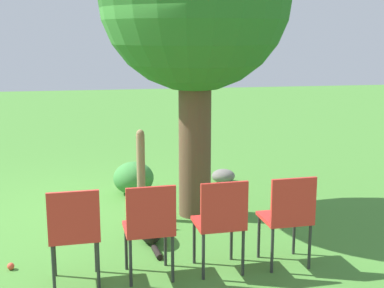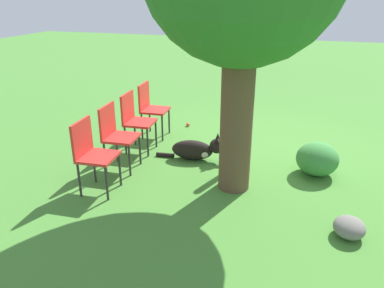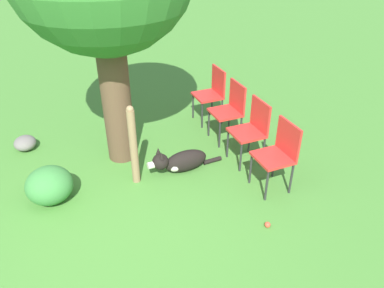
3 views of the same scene
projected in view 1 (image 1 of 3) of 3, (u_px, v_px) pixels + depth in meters
ground_plane at (108, 214)px, 6.68m from camera, size 30.00×30.00×0.00m
dog at (147, 223)px, 5.88m from camera, size 1.10×0.32×0.43m
fence_post at (141, 174)px, 6.40m from camera, size 0.10×0.10×1.11m
red_chair_0 at (74, 229)px, 4.67m from camera, size 0.44×0.46×0.92m
red_chair_1 at (150, 224)px, 4.81m from camera, size 0.44×0.46×0.92m
red_chair_2 at (221, 219)px, 4.94m from camera, size 0.44×0.46×0.92m
red_chair_3 at (288, 214)px, 5.08m from camera, size 0.44×0.46×0.92m
tennis_ball at (11, 266)px, 5.11m from camera, size 0.07×0.07×0.07m
garden_rock at (223, 176)px, 8.07m from camera, size 0.32×0.35×0.21m
low_shrub at (134, 178)px, 7.49m from camera, size 0.57×0.57×0.45m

